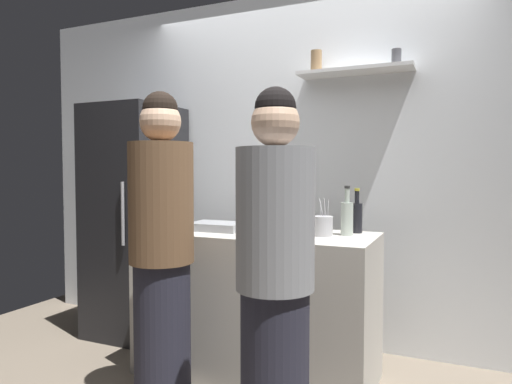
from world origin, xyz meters
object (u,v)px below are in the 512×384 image
at_px(person_grey_hoodie, 275,281).
at_px(person_brown_jacket, 162,254).
at_px(refrigerator, 135,220).
at_px(water_bottle_plastic, 288,217).
at_px(wine_bottle_amber_glass, 166,211).
at_px(wine_bottle_dark_glass, 357,216).
at_px(wine_bottle_pale_glass, 347,217).
at_px(utensil_holder, 323,226).
at_px(baking_pan, 218,226).

relative_size(person_grey_hoodie, person_brown_jacket, 0.97).
distance_m(refrigerator, water_bottle_plastic, 1.44).
bearing_deg(person_grey_hoodie, person_brown_jacket, -104.76).
height_order(person_grey_hoodie, person_brown_jacket, person_brown_jacket).
bearing_deg(refrigerator, person_brown_jacket, -45.38).
distance_m(wine_bottle_amber_glass, person_brown_jacket, 0.65).
relative_size(refrigerator, water_bottle_plastic, 7.32).
bearing_deg(wine_bottle_dark_glass, water_bottle_plastic, -145.64).
relative_size(wine_bottle_dark_glass, wine_bottle_pale_glass, 0.93).
bearing_deg(utensil_holder, person_grey_hoodie, -89.32).
bearing_deg(wine_bottle_pale_glass, wine_bottle_amber_glass, -171.96).
height_order(refrigerator, person_grey_hoodie, refrigerator).
xyz_separation_m(wine_bottle_dark_glass, person_brown_jacket, (-0.86, -0.82, -0.16)).
xyz_separation_m(baking_pan, person_brown_jacket, (-0.02, -0.58, -0.08)).
xyz_separation_m(wine_bottle_dark_glass, water_bottle_plastic, (-0.36, -0.24, 0.00)).
relative_size(refrigerator, utensil_holder, 8.00).
xyz_separation_m(wine_bottle_dark_glass, wine_bottle_pale_glass, (-0.03, -0.13, 0.01)).
xyz_separation_m(baking_pan, person_grey_hoodie, (0.69, -0.75, -0.12)).
relative_size(baking_pan, water_bottle_plastic, 1.40).
distance_m(utensil_holder, wine_bottle_dark_glass, 0.27).
xyz_separation_m(wine_bottle_amber_glass, person_brown_jacket, (0.34, -0.53, -0.17)).
bearing_deg(wine_bottle_pale_glass, water_bottle_plastic, -160.31).
xyz_separation_m(refrigerator, wine_bottle_amber_glass, (0.55, -0.38, 0.12)).
xyz_separation_m(wine_bottle_dark_glass, person_grey_hoodie, (-0.15, -0.99, -0.19)).
bearing_deg(baking_pan, water_bottle_plastic, -0.26).
height_order(wine_bottle_pale_glass, wine_bottle_amber_glass, wine_bottle_amber_glass).
height_order(utensil_holder, wine_bottle_dark_glass, wine_bottle_dark_glass).
bearing_deg(refrigerator, water_bottle_plastic, -13.39).
height_order(baking_pan, water_bottle_plastic, water_bottle_plastic).
bearing_deg(baking_pan, refrigerator, 160.17).
distance_m(utensil_holder, person_brown_jacket, 0.94).
bearing_deg(utensil_holder, person_brown_jacket, -139.06).
bearing_deg(baking_pan, utensil_holder, 2.70).
distance_m(refrigerator, person_grey_hoodie, 1.94).
height_order(wine_bottle_dark_glass, water_bottle_plastic, wine_bottle_dark_glass).
xyz_separation_m(utensil_holder, person_brown_jacket, (-0.70, -0.61, -0.12)).
xyz_separation_m(wine_bottle_amber_glass, person_grey_hoodie, (1.05, -0.70, -0.20)).
relative_size(utensil_holder, wine_bottle_amber_glass, 0.74).
bearing_deg(refrigerator, wine_bottle_amber_glass, -34.50).
xyz_separation_m(wine_bottle_pale_glass, water_bottle_plastic, (-0.33, -0.12, -0.00)).
height_order(refrigerator, water_bottle_plastic, refrigerator).
xyz_separation_m(refrigerator, person_brown_jacket, (0.90, -0.91, -0.05)).
distance_m(wine_bottle_dark_glass, water_bottle_plastic, 0.43).
height_order(wine_bottle_amber_glass, person_grey_hoodie, person_grey_hoodie).
distance_m(wine_bottle_pale_glass, wine_bottle_amber_glass, 1.18).
height_order(utensil_holder, person_grey_hoodie, person_grey_hoodie).
height_order(utensil_holder, wine_bottle_pale_glass, wine_bottle_pale_glass).
bearing_deg(refrigerator, person_grey_hoodie, -33.90).
bearing_deg(person_grey_hoodie, baking_pan, -138.47).
bearing_deg(baking_pan, wine_bottle_amber_glass, -172.02).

